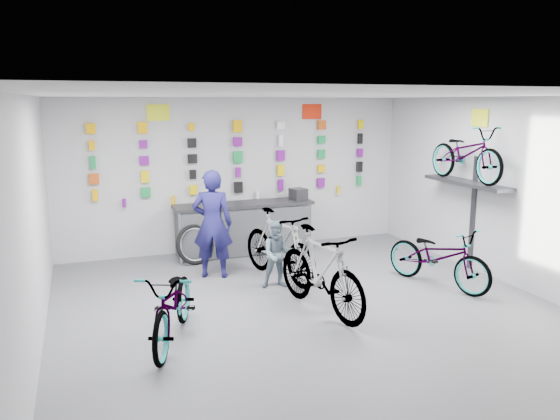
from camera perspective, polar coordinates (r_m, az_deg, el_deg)
name	(u,v)px	position (r m, az deg, el deg)	size (l,w,h in m)	color
floor	(319,319)	(7.61, 4.11, -11.31)	(8.00, 8.00, 0.00)	#535358
ceiling	(322,95)	(7.03, 4.46, 11.89)	(8.00, 8.00, 0.00)	white
wall_back	(237,174)	(10.89, -4.50, 3.74)	(7.00, 7.00, 0.00)	silver
wall_left	(29,234)	(6.57, -24.74, -2.26)	(8.00, 8.00, 0.00)	silver
wall_right	(529,196)	(9.18, 24.58, 1.34)	(8.00, 8.00, 0.00)	silver
counter	(244,229)	(10.64, -3.74, -1.98)	(2.70, 0.66, 1.00)	black
merch_wall	(236,160)	(10.78, -4.62, 5.26)	(5.55, 0.08, 1.57)	#FCAF00
wall_bracket	(468,188)	(9.95, 19.02, 2.23)	(0.39, 1.90, 2.00)	#333338
sign_left	(158,113)	(10.47, -12.62, 9.90)	(0.42, 0.02, 0.30)	#E9F620
sign_right	(312,112)	(11.32, 3.36, 10.23)	(0.42, 0.02, 0.30)	red
sign_side	(480,118)	(9.94, 20.15, 9.03)	(0.02, 0.40, 0.30)	#E9F620
bike_left	(174,304)	(6.88, -11.04, -9.64)	(0.65, 1.86, 0.97)	gray
bike_center	(320,271)	(7.68, 4.25, -6.35)	(0.56, 1.99, 1.20)	gray
bike_right	(439,256)	(9.10, 16.23, -4.67)	(0.65, 1.88, 0.99)	gray
bike_service	(279,245)	(9.04, -0.09, -3.71)	(0.55, 1.94, 1.17)	gray
bike_wall	(466,154)	(9.83, 18.88, 5.60)	(0.63, 1.80, 0.95)	gray
clerk	(213,224)	(9.17, -7.07, -1.46)	(0.67, 0.44, 1.83)	#17154C
customer	(278,254)	(8.67, -0.20, -4.65)	(0.53, 0.41, 1.08)	slate
spare_wheel	(195,244)	(10.08, -8.86, -3.58)	(0.79, 0.43, 0.74)	black
register	(298,194)	(10.89, 1.92, 1.69)	(0.28, 0.30, 0.22)	black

